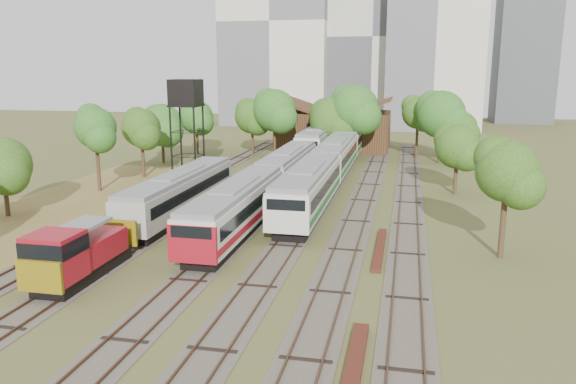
% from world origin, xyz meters
% --- Properties ---
extents(ground, '(240.00, 240.00, 0.00)m').
position_xyz_m(ground, '(0.00, 0.00, 0.00)').
color(ground, '#475123').
rests_on(ground, ground).
extents(tracks, '(24.60, 80.00, 0.19)m').
position_xyz_m(tracks, '(-0.67, 25.00, 0.04)').
color(tracks, '#4C473D').
rests_on(tracks, ground).
extents(railcar_red_set, '(2.93, 34.58, 3.62)m').
position_xyz_m(railcar_red_set, '(-2.00, 21.15, 1.91)').
color(railcar_red_set, black).
rests_on(railcar_red_set, ground).
extents(railcar_green_set, '(3.15, 52.08, 3.90)m').
position_xyz_m(railcar_green_set, '(2.00, 36.53, 2.06)').
color(railcar_green_set, black).
rests_on(railcar_green_set, ground).
extents(railcar_rear, '(3.23, 16.08, 4.00)m').
position_xyz_m(railcar_rear, '(-2.00, 48.40, 2.11)').
color(railcar_rear, black).
rests_on(railcar_rear, ground).
extents(shunter_locomotive, '(2.55, 8.10, 3.33)m').
position_xyz_m(shunter_locomotive, '(-8.00, 1.81, 1.58)').
color(shunter_locomotive, black).
rests_on(shunter_locomotive, ground).
extents(old_grey_coach, '(2.83, 18.00, 3.50)m').
position_xyz_m(old_grey_coach, '(-8.00, 16.64, 1.91)').
color(old_grey_coach, black).
rests_on(old_grey_coach, ground).
extents(water_tower, '(3.06, 3.06, 10.59)m').
position_xyz_m(water_tower, '(-13.29, 31.48, 8.93)').
color(water_tower, black).
rests_on(water_tower, ground).
extents(rail_pile_near, '(0.65, 9.76, 0.33)m').
position_xyz_m(rail_pile_near, '(8.00, -5.68, 0.16)').
color(rail_pile_near, '#4F2116').
rests_on(rail_pile_near, ground).
extents(rail_pile_far, '(0.54, 8.61, 0.28)m').
position_xyz_m(rail_pile_far, '(8.20, 10.94, 0.14)').
color(rail_pile_far, '#4F2116').
rests_on(rail_pile_far, ground).
extents(maintenance_shed, '(16.45, 11.55, 7.58)m').
position_xyz_m(maintenance_shed, '(-1.00, 57.98, 2.91)').
color(maintenance_shed, '#371E14').
rests_on(maintenance_shed, ground).
extents(tree_band_left, '(7.86, 52.69, 8.15)m').
position_xyz_m(tree_band_left, '(-19.73, 16.51, 4.77)').
color(tree_band_left, '#382616').
rests_on(tree_band_left, ground).
extents(tree_band_far, '(38.00, 9.17, 9.71)m').
position_xyz_m(tree_band_far, '(-0.05, 48.78, 5.85)').
color(tree_band_far, '#382616').
rests_on(tree_band_far, ground).
extents(tree_band_right, '(5.83, 40.01, 7.42)m').
position_xyz_m(tree_band_right, '(15.26, 30.56, 4.80)').
color(tree_band_right, '#382616').
rests_on(tree_band_right, ground).
extents(tower_left, '(22.00, 16.00, 42.00)m').
position_xyz_m(tower_left, '(-18.00, 95.00, 21.00)').
color(tower_left, beige).
rests_on(tower_left, ground).
extents(tower_centre, '(20.00, 18.00, 36.00)m').
position_xyz_m(tower_centre, '(2.00, 100.00, 18.00)').
color(tower_centre, '#B7B5A5').
rests_on(tower_centre, ground).
extents(tower_right, '(18.00, 16.00, 48.00)m').
position_xyz_m(tower_right, '(14.00, 92.00, 24.00)').
color(tower_right, beige).
rests_on(tower_right, ground).
extents(tower_far_right, '(12.00, 12.00, 28.00)m').
position_xyz_m(tower_far_right, '(34.00, 110.00, 14.00)').
color(tower_far_right, '#45484D').
rests_on(tower_far_right, ground).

